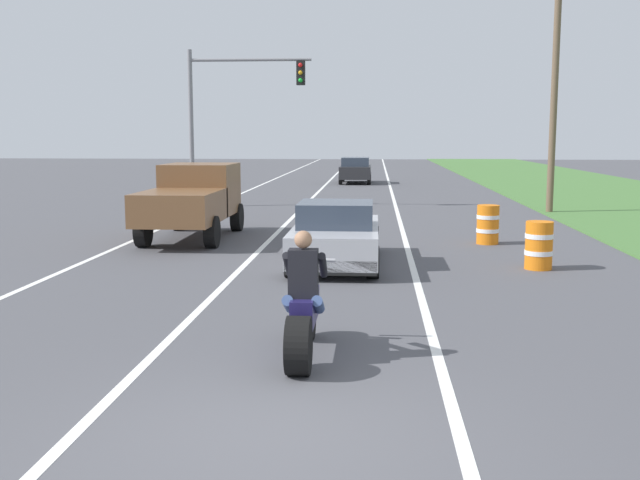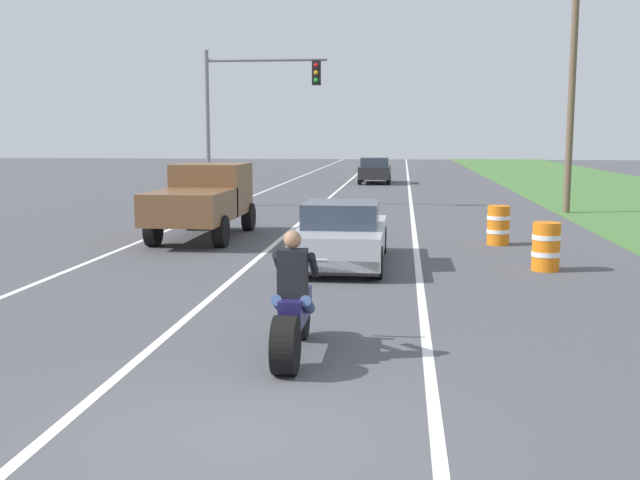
{
  "view_description": "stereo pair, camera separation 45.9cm",
  "coord_description": "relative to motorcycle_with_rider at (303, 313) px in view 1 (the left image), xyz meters",
  "views": [
    {
      "loc": [
        0.99,
        -6.51,
        2.77
      ],
      "look_at": [
        0.06,
        5.96,
        1.0
      ],
      "focal_mm": 41.61,
      "sensor_mm": 36.0,
      "label": 1
    },
    {
      "loc": [
        1.44,
        -6.47,
        2.77
      ],
      "look_at": [
        0.06,
        5.96,
        1.0
      ],
      "focal_mm": 41.61,
      "sensor_mm": 36.0,
      "label": 2
    }
  ],
  "objects": [
    {
      "name": "lane_stripe_right_solid",
      "position": [
        1.68,
        17.6,
        -0.59
      ],
      "size": [
        0.14,
        120.0,
        0.01
      ],
      "primitive_type": "cube",
      "color": "white",
      "rests_on": "ground"
    },
    {
      "name": "lane_stripe_left_solid",
      "position": [
        -5.52,
        17.6,
        -0.59
      ],
      "size": [
        0.14,
        120.0,
        0.01
      ],
      "primitive_type": "cube",
      "color": "white",
      "rests_on": "ground"
    },
    {
      "name": "ground_plane",
      "position": [
        -0.12,
        -2.4,
        -0.59
      ],
      "size": [
        160.0,
        160.0,
        0.0
      ],
      "primitive_type": "plane",
      "color": "#4C4C51"
    },
    {
      "name": "utility_pole_roadside",
      "position": [
        7.09,
        18.0,
        3.86
      ],
      "size": [
        0.24,
        0.24,
        8.91
      ],
      "primitive_type": "cylinder",
      "color": "brown",
      "rests_on": "ground"
    },
    {
      "name": "construction_barrel_nearest",
      "position": [
        4.28,
        6.62,
        -0.09
      ],
      "size": [
        0.58,
        0.58,
        1.0
      ],
      "color": "orange",
      "rests_on": "ground"
    },
    {
      "name": "lane_stripe_centre_dashed",
      "position": [
        -1.92,
        17.6,
        -0.59
      ],
      "size": [
        0.14,
        120.0,
        0.01
      ],
      "primitive_type": "cube",
      "color": "white",
      "rests_on": "ground"
    },
    {
      "name": "traffic_light_mast_near",
      "position": [
        -4.77,
        19.54,
        3.41
      ],
      "size": [
        4.75,
        0.34,
        6.0
      ],
      "color": "gray",
      "rests_on": "ground"
    },
    {
      "name": "distant_car_far_ahead",
      "position": [
        -0.28,
        34.28,
        0.18
      ],
      "size": [
        1.8,
        4.0,
        1.5
      ],
      "color": "#262628",
      "rests_on": "ground"
    },
    {
      "name": "construction_barrel_mid",
      "position": [
        3.77,
        10.22,
        -0.09
      ],
      "size": [
        0.58,
        0.58,
        1.0
      ],
      "color": "orange",
      "rests_on": "ground"
    },
    {
      "name": "sports_car_silver",
      "position": [
        0.04,
        6.87,
        0.04
      ],
      "size": [
        1.84,
        4.3,
        1.37
      ],
      "color": "#B7B7BC",
      "rests_on": "ground"
    },
    {
      "name": "motorcycle_with_rider",
      "position": [
        0.0,
        0.0,
        0.0
      ],
      "size": [
        0.7,
        2.21,
        1.62
      ],
      "color": "black",
      "rests_on": "ground"
    },
    {
      "name": "pickup_truck_left_lane_brown",
      "position": [
        -4.02,
        10.62,
        0.51
      ],
      "size": [
        2.02,
        4.8,
        1.98
      ],
      "color": "brown",
      "rests_on": "ground"
    }
  ]
}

